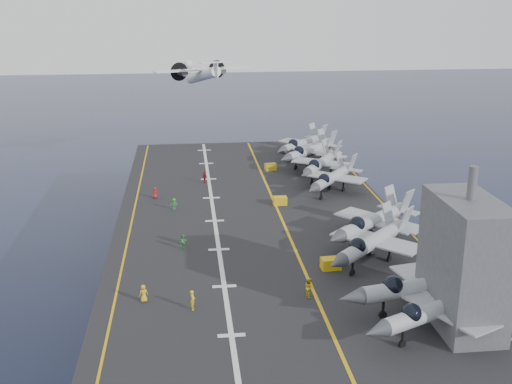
{
  "coord_description": "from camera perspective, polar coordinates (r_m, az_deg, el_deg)",
  "views": [
    {
      "loc": [
        -9.44,
        -80.54,
        39.71
      ],
      "look_at": [
        0.0,
        4.0,
        13.0
      ],
      "focal_mm": 45.0,
      "sensor_mm": 36.0,
      "label": 1
    }
  ],
  "objects": [
    {
      "name": "crew_5",
      "position": [
        95.93,
        -8.97,
        -0.07
      ],
      "size": [
        1.11,
        0.89,
        1.62
      ],
      "primitive_type": "imported",
      "color": "#B21919",
      "rests_on": "flight_deck"
    },
    {
      "name": "crew_3",
      "position": [
        90.49,
        -7.3,
        -1.06
      ],
      "size": [
        1.13,
        0.89,
        1.66
      ],
      "primitive_type": "imported",
      "color": "#278D2F",
      "rests_on": "flight_deck"
    },
    {
      "name": "tow_cart_a",
      "position": [
        71.51,
        6.66,
        -6.34
      ],
      "size": [
        2.22,
        1.55,
        1.27
      ],
      "primitive_type": null,
      "color": "gold",
      "rests_on": "flight_deck"
    },
    {
      "name": "deck_edge_stbd",
      "position": [
        90.14,
        12.06,
        -1.93
      ],
      "size": [
        0.25,
        90.0,
        0.02
      ],
      "primitive_type": "cube",
      "color": "gold",
      "rests_on": "flight_deck"
    },
    {
      "name": "fighter_jet_8",
      "position": [
        118.84,
        4.18,
        4.4
      ],
      "size": [
        17.47,
        17.82,
        5.21
      ],
      "primitive_type": null,
      "color": "#98A0A8",
      "rests_on": "flight_deck"
    },
    {
      "name": "tow_cart_c",
      "position": [
        109.8,
        1.3,
        2.25
      ],
      "size": [
        2.08,
        1.56,
        1.13
      ],
      "primitive_type": null,
      "color": "gold",
      "rests_on": "flight_deck"
    },
    {
      "name": "crew_4",
      "position": [
        102.56,
        -4.57,
        1.34
      ],
      "size": [
        1.32,
        1.42,
        1.97
      ],
      "primitive_type": "imported",
      "color": "maroon",
      "rests_on": "flight_deck"
    },
    {
      "name": "crew_2",
      "position": [
        76.72,
        -6.46,
        -4.41
      ],
      "size": [
        1.29,
        1.29,
        1.82
      ],
      "primitive_type": "imported",
      "color": "green",
      "rests_on": "flight_deck"
    },
    {
      "name": "island_superstructure",
      "position": [
        60.23,
        18.13,
        -4.71
      ],
      "size": [
        5.0,
        10.0,
        15.0
      ],
      "primitive_type": null,
      "color": "#56595E",
      "rests_on": "flight_deck"
    },
    {
      "name": "fighter_jet_3",
      "position": [
        79.18,
        10.4,
        -2.46
      ],
      "size": [
        18.92,
        18.39,
        5.51
      ],
      "primitive_type": null,
      "color": "#A0A9B2",
      "rests_on": "flight_deck"
    },
    {
      "name": "crew_1",
      "position": [
        62.65,
        -5.66,
        -9.53
      ],
      "size": [
        0.86,
        1.24,
        2.0
      ],
      "primitive_type": "imported",
      "color": "yellow",
      "rests_on": "flight_deck"
    },
    {
      "name": "ground",
      "position": [
        90.3,
        0.28,
        -8.66
      ],
      "size": [
        500.0,
        500.0,
        0.0
      ],
      "primitive_type": "plane",
      "color": "#142135",
      "rests_on": "ground"
    },
    {
      "name": "deck_edge_port",
      "position": [
        86.04,
        -11.04,
        -2.81
      ],
      "size": [
        0.25,
        90.0,
        0.02
      ],
      "primitive_type": "cube",
      "color": "gold",
      "rests_on": "flight_deck"
    },
    {
      "name": "transport_plane",
      "position": [
        139.4,
        -4.75,
        10.3
      ],
      "size": [
        25.66,
        21.92,
        5.12
      ],
      "primitive_type": null,
      "color": "silver"
    },
    {
      "name": "fighter_jet_0",
      "position": [
        59.75,
        15.9,
        -9.88
      ],
      "size": [
        17.63,
        15.27,
        5.15
      ],
      "primitive_type": null,
      "color": "#9399A2",
      "rests_on": "flight_deck"
    },
    {
      "name": "foul_line",
      "position": [
        86.6,
        2.27,
        -2.35
      ],
      "size": [
        0.35,
        90.0,
        0.02
      ],
      "primitive_type": "cube",
      "color": "gold",
      "rests_on": "flight_deck"
    },
    {
      "name": "fighter_jet_7",
      "position": [
        113.33,
        4.81,
        3.76
      ],
      "size": [
        17.95,
        17.95,
        5.29
      ],
      "primitive_type": null,
      "color": "#919AA1",
      "rests_on": "flight_deck"
    },
    {
      "name": "crew_7",
      "position": [
        64.96,
        4.75,
        -8.44
      ],
      "size": [
        1.13,
        1.41,
        2.06
      ],
      "primitive_type": "imported",
      "color": "yellow",
      "rests_on": "flight_deck"
    },
    {
      "name": "hull",
      "position": [
        88.21,
        0.29,
        -5.74
      ],
      "size": [
        36.0,
        90.0,
        10.0
      ],
      "primitive_type": "cube",
      "color": "#56595E",
      "rests_on": "ground"
    },
    {
      "name": "tow_cart_b",
      "position": [
        91.99,
        2.14,
        -0.78
      ],
      "size": [
        1.96,
        1.29,
        1.17
      ],
      "primitive_type": null,
      "color": "gold",
      "rests_on": "flight_deck"
    },
    {
      "name": "flight_deck",
      "position": [
        86.3,
        0.29,
        -2.57
      ],
      "size": [
        38.0,
        92.0,
        0.4
      ],
      "primitive_type": "cube",
      "color": "black",
      "rests_on": "hull"
    },
    {
      "name": "landing_centerline",
      "position": [
        85.77,
        -3.69,
        -2.57
      ],
      "size": [
        0.5,
        90.0,
        0.02
      ],
      "primitive_type": "cube",
      "color": "silver",
      "rests_on": "flight_deck"
    },
    {
      "name": "fighter_jet_5",
      "position": [
        97.63,
        6.83,
        1.37
      ],
      "size": [
        16.31,
        17.32,
        5.01
      ],
      "primitive_type": null,
      "color": "#A3AAB3",
      "rests_on": "flight_deck"
    },
    {
      "name": "fighter_jet_6",
      "position": [
        105.29,
        5.79,
        2.64
      ],
      "size": [
        16.18,
        17.86,
        5.17
      ],
      "primitive_type": null,
      "color": "gray",
      "rests_on": "flight_deck"
    },
    {
      "name": "crew_0",
      "position": [
        64.81,
        -9.96,
        -8.87
      ],
      "size": [
        1.26,
        1.06,
        1.78
      ],
      "primitive_type": "imported",
      "color": "gold",
      "rests_on": "flight_deck"
    },
    {
      "name": "fighter_jet_2",
      "position": [
        72.98,
        10.36,
        -4.25
      ],
      "size": [
        18.34,
        18.32,
        5.4
      ],
      "primitive_type": null,
      "color": "#9EA6B0",
      "rests_on": "flight_deck"
    },
    {
      "name": "fighter_jet_1",
      "position": [
        63.41,
        14.85,
        -7.97
      ],
      "size": [
        17.53,
        13.4,
        5.48
      ],
      "primitive_type": null,
      "color": "#8F969E",
      "rests_on": "flight_deck"
    }
  ]
}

